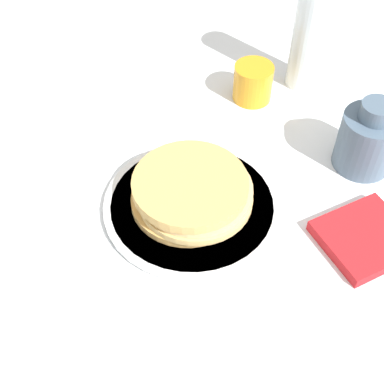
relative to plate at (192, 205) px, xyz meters
The scene contains 7 objects.
ground_plane 0.02m from the plate, 107.43° to the left, with size 4.00×4.00×0.00m, color white.
plate is the anchor object (origin of this frame).
pancake_stack 0.03m from the plate, 155.48° to the right, with size 0.20×0.19×0.05m.
juice_glass 0.32m from the plate, 116.51° to the right, with size 0.08×0.08×0.07m.
cream_jug 0.33m from the plate, 164.87° to the right, with size 0.10×0.10×0.14m.
water_bottle_near 0.43m from the plate, 127.92° to the right, with size 0.07×0.07×0.25m.
napkin 0.28m from the plate, 161.72° to the left, with size 0.17×0.17×0.02m.
Camera 1 is at (0.04, 0.55, 0.69)m, focal length 50.00 mm.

